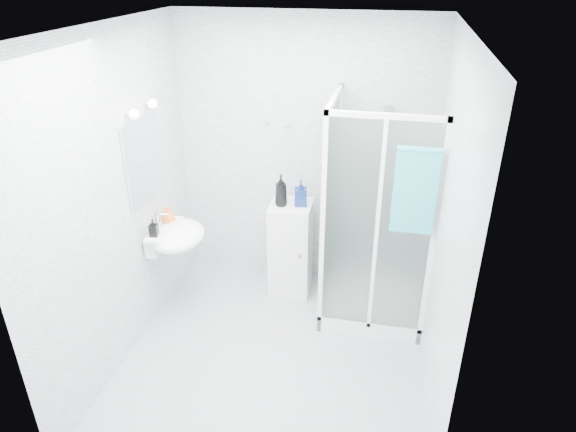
% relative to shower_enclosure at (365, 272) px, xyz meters
% --- Properties ---
extents(room, '(2.40, 2.60, 2.60)m').
position_rel_shower_enclosure_xyz_m(room, '(-0.67, -0.77, 0.85)').
color(room, silver).
rests_on(room, ground).
extents(shower_enclosure, '(0.90, 0.95, 2.00)m').
position_rel_shower_enclosure_xyz_m(shower_enclosure, '(0.00, 0.00, 0.00)').
color(shower_enclosure, white).
rests_on(shower_enclosure, ground).
extents(wall_basin, '(0.46, 0.56, 0.35)m').
position_rel_shower_enclosure_xyz_m(wall_basin, '(-1.66, -0.32, 0.35)').
color(wall_basin, white).
rests_on(wall_basin, ground).
extents(mirror, '(0.02, 0.60, 0.70)m').
position_rel_shower_enclosure_xyz_m(mirror, '(-1.85, -0.32, 1.05)').
color(mirror, white).
rests_on(mirror, room).
extents(vanity_lights, '(0.10, 0.40, 0.08)m').
position_rel_shower_enclosure_xyz_m(vanity_lights, '(-1.80, -0.32, 1.47)').
color(vanity_lights, silver).
rests_on(vanity_lights, room).
extents(wall_hooks, '(0.23, 0.06, 0.03)m').
position_rel_shower_enclosure_xyz_m(wall_hooks, '(-0.92, 0.49, 1.17)').
color(wall_hooks, silver).
rests_on(wall_hooks, room).
extents(storage_cabinet, '(0.40, 0.42, 0.94)m').
position_rel_shower_enclosure_xyz_m(storage_cabinet, '(-0.73, 0.24, 0.02)').
color(storage_cabinet, white).
rests_on(storage_cabinet, ground).
extents(hand_towel, '(0.32, 0.05, 0.68)m').
position_rel_shower_enclosure_xyz_m(hand_towel, '(0.33, -0.40, 1.02)').
color(hand_towel, teal).
rests_on(hand_towel, shower_enclosure).
extents(shampoo_bottle_a, '(0.13, 0.13, 0.30)m').
position_rel_shower_enclosure_xyz_m(shampoo_bottle_a, '(-0.82, 0.20, 0.64)').
color(shampoo_bottle_a, black).
rests_on(shampoo_bottle_a, storage_cabinet).
extents(shampoo_bottle_b, '(0.13, 0.13, 0.25)m').
position_rel_shower_enclosure_xyz_m(shampoo_bottle_b, '(-0.64, 0.24, 0.61)').
color(shampoo_bottle_b, navy).
rests_on(shampoo_bottle_b, storage_cabinet).
extents(soap_dispenser_orange, '(0.17, 0.17, 0.16)m').
position_rel_shower_enclosure_xyz_m(soap_dispenser_orange, '(-1.75, -0.21, 0.50)').
color(soap_dispenser_orange, orange).
rests_on(soap_dispenser_orange, wall_basin).
extents(soap_dispenser_black, '(0.08, 0.08, 0.15)m').
position_rel_shower_enclosure_xyz_m(soap_dispenser_black, '(-1.77, -0.46, 0.49)').
color(soap_dispenser_black, black).
rests_on(soap_dispenser_black, wall_basin).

